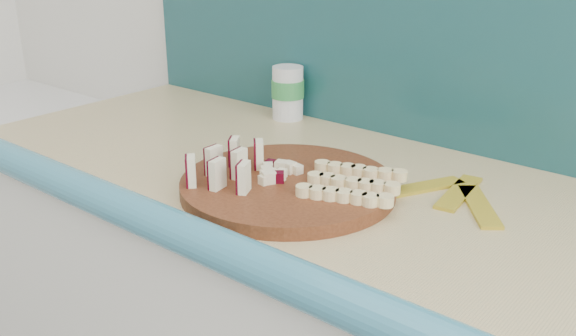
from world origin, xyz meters
The scene contains 7 objects.
porcelain_fixture centered at (-1.45, 1.50, 0.40)m, with size 0.70×0.72×0.84m.
cutting_board centered at (-0.28, 1.41, 0.92)m, with size 0.35×0.35×0.02m, color #441F0E.
apple_wedges centered at (-0.36, 1.35, 0.96)m, with size 0.12×0.16×0.05m.
apple_chunks centered at (-0.30, 1.40, 0.94)m, with size 0.06×0.06×0.02m.
banana_slices centered at (-0.18, 1.45, 0.94)m, with size 0.18×0.17×0.02m.
canister centered at (-0.55, 1.74, 0.97)m, with size 0.07×0.07×0.12m.
banana_peel centered at (-0.06, 1.57, 0.91)m, with size 0.22×0.18×0.01m.
Camera 1 is at (0.34, 0.66, 1.33)m, focal length 40.00 mm.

